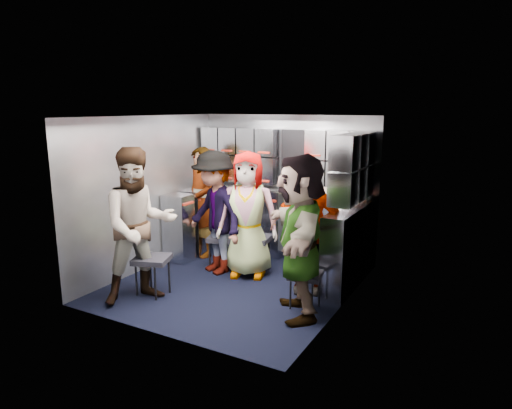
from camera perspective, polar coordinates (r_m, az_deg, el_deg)
The scene contains 29 objects.
floor at distance 5.92m, azimuth -2.54°, elevation -9.85°, with size 3.00×3.00×0.00m, color black.
wall_back at distance 6.92m, azimuth 3.83°, elevation 2.40°, with size 2.80×0.04×2.10m, color gray.
wall_left at distance 6.44m, azimuth -13.35°, elevation 1.38°, with size 0.04×3.00×2.10m, color gray.
wall_right at distance 5.05m, azimuth 11.08°, elevation -1.45°, with size 0.04×3.00×2.10m, color gray.
ceiling at distance 5.49m, azimuth -2.75°, elevation 10.92°, with size 2.80×3.00×0.02m, color silver.
cart_bank_back at distance 6.85m, azimuth 3.03°, elevation -2.44°, with size 2.68×0.38×0.99m, color #A6ACB7.
cart_bank_left at distance 6.85m, azimuth -8.69°, elevation -2.56°, with size 0.38×0.76×0.99m, color #A6ACB7.
counter at distance 6.73m, azimuth 3.07°, elevation 1.85°, with size 2.68×0.42×0.03m, color #ADAFB4.
locker_bank_back at distance 6.72m, azimuth 3.34°, elevation 5.91°, with size 2.68×0.28×0.82m, color #A6ACB7.
locker_bank_right at distance 5.67m, azimuth 11.99°, elevation 4.52°, with size 0.28×1.00×0.82m, color #A6ACB7.
right_cabinet at distance 5.79m, azimuth 11.27°, elevation -5.35°, with size 0.28×1.20×1.00m, color #A6ACB7.
coffee_niche at distance 6.70m, azimuth 4.96°, elevation 5.70°, with size 0.46×0.16×0.84m, color black, non-canonical shape.
red_latch_strip at distance 6.58m, azimuth 2.31°, elevation 0.42°, with size 2.60×0.02×0.03m, color #AE2515.
jump_seat_near_left at distance 5.60m, azimuth -12.87°, elevation -6.92°, with size 0.50×0.49×0.47m.
jump_seat_mid_left at distance 6.37m, azimuth -4.17°, elevation -4.40°, with size 0.48×0.47×0.46m.
jump_seat_center at distance 6.23m, azimuth -0.17°, elevation -4.47°, with size 0.48×0.46×0.49m.
jump_seat_mid_right at distance 5.76m, azimuth 7.18°, elevation -6.15°, with size 0.43×0.41×0.47m.
jump_seat_near_right at distance 5.15m, azimuth 6.20°, elevation -8.98°, with size 0.40×0.39×0.41m.
attendant_standing at distance 6.84m, azimuth -6.87°, elevation 0.28°, with size 0.60×0.39×1.64m, color black.
attendant_arc_a at distance 5.34m, azimuth -14.39°, elevation -2.60°, with size 0.87×0.68×1.78m, color black.
attendant_arc_b at distance 6.11m, azimuth -5.14°, elevation -1.02°, with size 1.07×0.62×1.66m, color black.
attendant_arc_c at distance 5.98m, azimuth -1.01°, elevation -1.27°, with size 0.81×0.53×1.66m, color black.
attendant_arc_d at distance 5.49m, azimuth 6.59°, elevation -3.05°, with size 0.92×0.38×1.57m, color black.
attendant_arc_e at distance 4.83m, azimuth 5.51°, elevation -4.01°, with size 1.63×0.52×1.75m, color black.
bottle_left at distance 6.95m, azimuth -1.56°, elevation 3.35°, with size 0.06×0.06×0.25m, color white.
bottle_mid at distance 7.01m, azimuth -2.41°, elevation 3.38°, with size 0.07×0.07×0.24m, color white.
bottle_right at distance 6.42m, azimuth 8.01°, elevation 2.37°, with size 0.07×0.07×0.22m, color white.
cup_left at distance 6.85m, azimuth -0.12°, elevation 2.58°, with size 0.08×0.08×0.10m, color tan.
cup_right at distance 6.39m, azimuth 8.76°, elevation 1.73°, with size 0.08×0.08×0.09m, color tan.
Camera 1 is at (2.86, -4.69, 2.21)m, focal length 32.00 mm.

